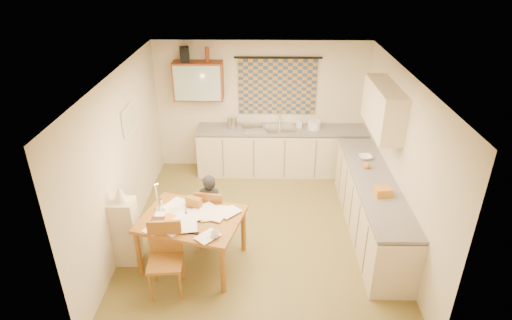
{
  "coord_description": "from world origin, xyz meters",
  "views": [
    {
      "loc": [
        0.04,
        -5.51,
        4.05
      ],
      "look_at": [
        -0.06,
        0.2,
        1.14
      ],
      "focal_mm": 30.0,
      "sensor_mm": 36.0,
      "label": 1
    }
  ],
  "objects_px": {
    "counter_right": "(371,206)",
    "shelf_stand": "(126,232)",
    "chair_far": "(213,223)",
    "stove": "(387,248)",
    "person": "(210,208)",
    "counter_back": "(284,151)",
    "dining_table": "(193,240)"
  },
  "relations": [
    {
      "from": "dining_table",
      "to": "chair_far",
      "type": "bearing_deg",
      "value": 83.95
    },
    {
      "from": "counter_right",
      "to": "person",
      "type": "distance_m",
      "value": 2.45
    },
    {
      "from": "counter_back",
      "to": "person",
      "type": "height_order",
      "value": "person"
    },
    {
      "from": "person",
      "to": "shelf_stand",
      "type": "distance_m",
      "value": 1.22
    },
    {
      "from": "stove",
      "to": "person",
      "type": "xyz_separation_m",
      "value": [
        -2.44,
        0.73,
        0.13
      ]
    },
    {
      "from": "counter_back",
      "to": "dining_table",
      "type": "relative_size",
      "value": 2.17
    },
    {
      "from": "stove",
      "to": "person",
      "type": "bearing_deg",
      "value": 163.24
    },
    {
      "from": "counter_back",
      "to": "stove",
      "type": "xyz_separation_m",
      "value": [
        1.26,
        -2.9,
        -0.03
      ]
    },
    {
      "from": "stove",
      "to": "person",
      "type": "relative_size",
      "value": 0.77
    },
    {
      "from": "counter_right",
      "to": "stove",
      "type": "bearing_deg",
      "value": -90.0
    },
    {
      "from": "dining_table",
      "to": "chair_far",
      "type": "distance_m",
      "value": 0.6
    },
    {
      "from": "counter_back",
      "to": "dining_table",
      "type": "distance_m",
      "value": 3.03
    },
    {
      "from": "stove",
      "to": "counter_back",
      "type": "bearing_deg",
      "value": 113.42
    },
    {
      "from": "counter_back",
      "to": "chair_far",
      "type": "xyz_separation_m",
      "value": [
        -1.16,
        -2.15,
        -0.18
      ]
    },
    {
      "from": "chair_far",
      "to": "person",
      "type": "xyz_separation_m",
      "value": [
        -0.03,
        -0.01,
        0.28
      ]
    },
    {
      "from": "counter_back",
      "to": "stove",
      "type": "relative_size",
      "value": 3.9
    },
    {
      "from": "stove",
      "to": "chair_far",
      "type": "bearing_deg",
      "value": 162.81
    },
    {
      "from": "chair_far",
      "to": "stove",
      "type": "bearing_deg",
      "value": 170.85
    },
    {
      "from": "counter_right",
      "to": "stove",
      "type": "xyz_separation_m",
      "value": [
        -0.0,
        -0.97,
        -0.03
      ]
    },
    {
      "from": "counter_back",
      "to": "counter_right",
      "type": "xyz_separation_m",
      "value": [
        1.26,
        -1.93,
        -0.0
      ]
    },
    {
      "from": "counter_right",
      "to": "dining_table",
      "type": "xyz_separation_m",
      "value": [
        -2.62,
        -0.77,
        -0.07
      ]
    },
    {
      "from": "counter_back",
      "to": "chair_far",
      "type": "bearing_deg",
      "value": -118.25
    },
    {
      "from": "stove",
      "to": "dining_table",
      "type": "height_order",
      "value": "stove"
    },
    {
      "from": "counter_right",
      "to": "shelf_stand",
      "type": "distance_m",
      "value": 3.62
    },
    {
      "from": "counter_back",
      "to": "stove",
      "type": "bearing_deg",
      "value": -66.58
    },
    {
      "from": "person",
      "to": "shelf_stand",
      "type": "relative_size",
      "value": 1.11
    },
    {
      "from": "counter_right",
      "to": "shelf_stand",
      "type": "bearing_deg",
      "value": -167.78
    },
    {
      "from": "dining_table",
      "to": "chair_far",
      "type": "height_order",
      "value": "chair_far"
    },
    {
      "from": "counter_back",
      "to": "shelf_stand",
      "type": "bearing_deg",
      "value": -130.29
    },
    {
      "from": "counter_back",
      "to": "stove",
      "type": "height_order",
      "value": "counter_back"
    },
    {
      "from": "counter_back",
      "to": "dining_table",
      "type": "height_order",
      "value": "counter_back"
    },
    {
      "from": "counter_back",
      "to": "person",
      "type": "distance_m",
      "value": 2.47
    }
  ]
}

